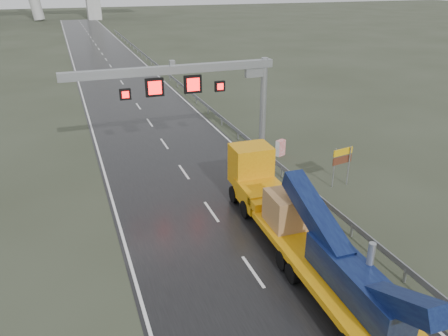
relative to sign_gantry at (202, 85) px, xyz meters
name	(u,v)px	position (x,y,z in m)	size (l,w,h in m)	color
ground	(295,332)	(-2.10, -17.99, -5.61)	(400.00, 400.00, 0.00)	#2E3323
road	(129,93)	(-2.10, 22.01, -5.60)	(11.00, 200.00, 0.02)	black
guardrail	(205,104)	(4.00, 12.01, -4.91)	(0.20, 140.00, 1.40)	gray
sign_gantry	(202,85)	(0.00, 0.00, 0.00)	(14.90, 1.20, 7.42)	#9F9F9A
heavy_haul_truck	(299,226)	(0.51, -13.43, -4.00)	(3.16, 17.77, 4.15)	#DF9D0C
exit_sign_pair	(342,159)	(6.90, -7.59, -3.75)	(1.54, 0.33, 2.67)	gray
striped_barrier	(280,148)	(5.66, -1.50, -5.00)	(0.73, 0.39, 1.23)	red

